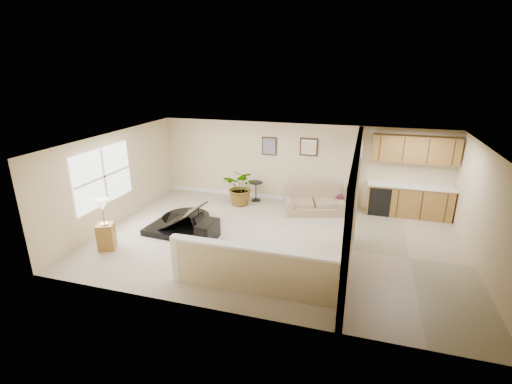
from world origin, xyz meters
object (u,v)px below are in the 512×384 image
(lamp_stand, at_px, (105,228))
(loveseat, at_px, (314,199))
(palm_plant, at_px, (242,187))
(accent_table, at_px, (256,189))
(small_plant, at_px, (339,205))
(piano, at_px, (180,207))
(piano_bench, at_px, (208,231))

(lamp_stand, bearing_deg, loveseat, 41.03)
(loveseat, distance_m, palm_plant, 2.25)
(accent_table, xyz_separation_m, small_plant, (2.66, -0.24, -0.17))
(loveseat, bearing_deg, piano, -161.31)
(piano_bench, bearing_deg, palm_plant, 89.64)
(loveseat, height_order, lamp_stand, lamp_stand)
(accent_table, distance_m, palm_plant, 0.60)
(loveseat, relative_size, small_plant, 3.58)
(piano_bench, relative_size, accent_table, 1.16)
(palm_plant, distance_m, small_plant, 3.01)
(palm_plant, bearing_deg, piano_bench, -90.36)
(loveseat, xyz_separation_m, small_plant, (0.74, 0.14, -0.14))
(loveseat, bearing_deg, accent_table, 153.12)
(piano_bench, bearing_deg, piano, 153.81)
(loveseat, distance_m, accent_table, 1.96)
(palm_plant, bearing_deg, piano, -115.41)
(piano, height_order, accent_table, piano)
(piano_bench, bearing_deg, lamp_stand, -152.93)
(accent_table, bearing_deg, palm_plant, -123.74)
(piano_bench, relative_size, small_plant, 1.35)
(piano, relative_size, lamp_stand, 1.55)
(palm_plant, bearing_deg, accent_table, 56.26)
(piano, bearing_deg, palm_plant, 68.44)
(piano_bench, xyz_separation_m, palm_plant, (0.02, 2.62, 0.33))
(accent_table, bearing_deg, lamp_stand, -120.49)
(small_plant, bearing_deg, piano, -149.22)
(palm_plant, height_order, lamp_stand, lamp_stand)
(loveseat, bearing_deg, small_plant, -5.28)
(piano, distance_m, accent_table, 2.94)
(piano_bench, relative_size, palm_plant, 0.63)
(accent_table, xyz_separation_m, lamp_stand, (-2.47, -4.19, 0.13))
(piano_bench, distance_m, small_plant, 4.14)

